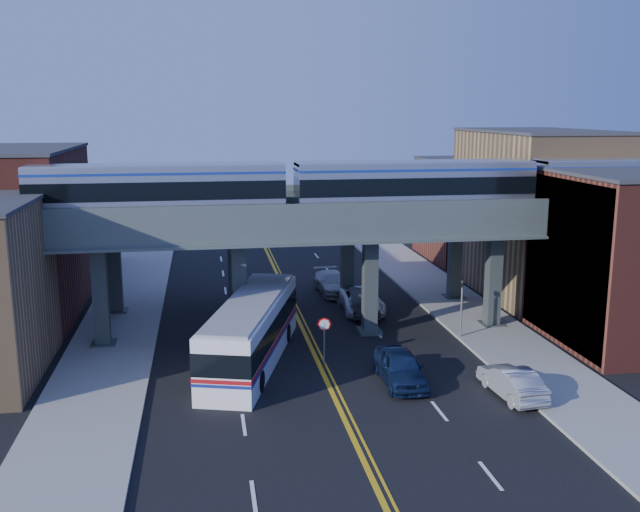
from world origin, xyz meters
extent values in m
plane|color=black|center=(0.00, 0.00, 0.00)|extent=(120.00, 120.00, 0.00)
cube|color=gray|center=(-11.50, 10.00, 0.08)|extent=(5.00, 70.00, 0.16)
cube|color=gray|center=(11.50, 10.00, 0.08)|extent=(5.00, 70.00, 0.16)
cube|color=maroon|center=(-18.50, 16.00, 5.50)|extent=(8.00, 14.00, 11.00)
cube|color=#96754D|center=(-18.50, 29.00, 4.00)|extent=(8.00, 10.00, 8.00)
cube|color=maroon|center=(18.50, 4.00, 5.00)|extent=(8.00, 10.00, 10.00)
cube|color=#96754D|center=(18.50, 16.00, 6.00)|extent=(8.00, 14.00, 12.00)
cube|color=maroon|center=(18.50, 29.00, 4.50)|extent=(8.00, 10.00, 9.00)
cube|color=teal|center=(14.55, 4.00, 4.75)|extent=(0.10, 9.50, 9.50)
cube|color=#3C4542|center=(-12.00, 8.00, 3.00)|extent=(0.85, 0.85, 6.00)
cube|color=#3C4542|center=(-4.00, 8.00, 3.00)|extent=(0.85, 0.85, 6.00)
cube|color=#3C4542|center=(4.00, 8.00, 3.00)|extent=(0.85, 0.85, 6.00)
cube|color=#3C4542|center=(12.00, 8.00, 3.00)|extent=(0.85, 0.85, 6.00)
cube|color=#4D5953|center=(0.00, 8.00, 6.70)|extent=(52.00, 3.60, 1.40)
cube|color=#3C4542|center=(-12.00, 15.00, 3.00)|extent=(0.85, 0.85, 6.00)
cube|color=#3C4542|center=(-4.00, 15.00, 3.00)|extent=(0.85, 0.85, 6.00)
cube|color=#3C4542|center=(4.00, 15.00, 3.00)|extent=(0.85, 0.85, 6.00)
cube|color=#3C4542|center=(12.00, 15.00, 3.00)|extent=(0.85, 0.85, 6.00)
cube|color=#4D5953|center=(0.00, 15.00, 6.70)|extent=(52.00, 3.60, 1.40)
cube|color=black|center=(-13.04, 8.00, 7.52)|extent=(2.07, 2.07, 0.24)
cube|color=black|center=(-3.88, 8.00, 7.52)|extent=(2.07, 2.07, 0.24)
cube|color=#A6A8AF|center=(-8.46, 8.00, 9.14)|extent=(14.31, 2.73, 3.01)
cube|color=black|center=(-8.46, 8.00, 9.29)|extent=(14.33, 2.79, 1.04)
cube|color=black|center=(2.07, 8.00, 7.52)|extent=(2.07, 2.07, 0.24)
cube|color=black|center=(11.23, 8.00, 7.52)|extent=(2.07, 2.07, 0.24)
cube|color=#A6A8AF|center=(6.65, 8.00, 9.14)|extent=(14.31, 2.73, 3.01)
cube|color=black|center=(6.65, 8.00, 9.29)|extent=(14.33, 2.79, 1.04)
cube|color=black|center=(17.18, 8.00, 7.52)|extent=(2.07, 2.07, 0.24)
cylinder|color=slate|center=(0.30, 3.00, 1.15)|extent=(0.09, 0.09, 2.30)
cylinder|color=red|center=(0.30, 3.00, 2.25)|extent=(0.76, 0.04, 0.76)
cylinder|color=slate|center=(9.20, 6.00, 1.60)|extent=(0.12, 0.12, 3.20)
imported|color=black|center=(9.20, 6.00, 3.65)|extent=(0.15, 0.18, 0.90)
cube|color=white|center=(-3.57, 4.00, 1.68)|extent=(6.40, 13.30, 3.37)
cube|color=black|center=(-3.57, 4.00, 2.12)|extent=(6.47, 13.36, 1.14)
cube|color=#B21419|center=(-3.57, 4.00, 1.36)|extent=(6.46, 13.35, 0.20)
cylinder|color=black|center=(-4.75, 0.00, 0.54)|extent=(3.11, 1.87, 1.09)
cylinder|color=black|center=(-2.53, 7.50, 0.54)|extent=(3.11, 1.87, 1.09)
imported|color=#101E3E|center=(3.64, -0.38, 0.85)|extent=(2.09, 5.03, 1.70)
imported|color=#313033|center=(4.59, 12.30, 0.85)|extent=(2.39, 5.32, 1.70)
imported|color=white|center=(4.58, 12.78, 0.79)|extent=(2.97, 5.83, 1.58)
imported|color=#A8A8AD|center=(3.50, 18.08, 0.78)|extent=(2.46, 5.48, 1.56)
imported|color=#99999D|center=(8.50, -2.88, 0.75)|extent=(1.92, 4.65, 1.50)
camera|label=1|loc=(-5.92, -33.42, 13.65)|focal=40.00mm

